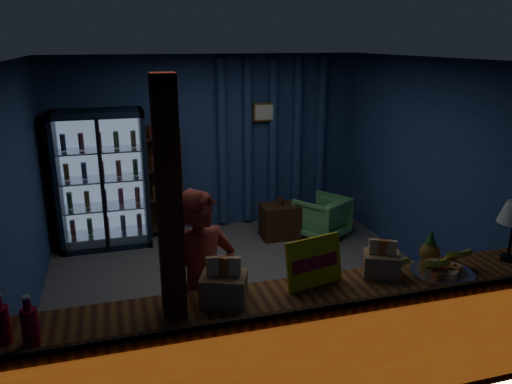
{
  "coord_description": "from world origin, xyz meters",
  "views": [
    {
      "loc": [
        -1.37,
        -5.05,
        2.79
      ],
      "look_at": [
        0.04,
        -0.2,
        1.24
      ],
      "focal_mm": 35.0,
      "sensor_mm": 36.0,
      "label": 1
    }
  ],
  "objects": [
    {
      "name": "soda_bottles",
      "position": [
        -2.05,
        -2.0,
        1.09
      ],
      "size": [
        0.28,
        0.19,
        0.34
      ],
      "color": "#B30B26",
      "rests_on": "counter"
    },
    {
      "name": "bottle_shelf",
      "position": [
        -0.7,
        2.06,
        0.79
      ],
      "size": [
        0.5,
        0.28,
        1.6
      ],
      "color": "#3C2113",
      "rests_on": "ground"
    },
    {
      "name": "pineapple",
      "position": [
        1.15,
        -1.7,
        1.07
      ],
      "size": [
        0.17,
        0.17,
        0.3
      ],
      "color": "#93621A",
      "rests_on": "counter"
    },
    {
      "name": "beverage_cooler",
      "position": [
        -1.55,
        1.92,
        0.93
      ],
      "size": [
        1.2,
        0.62,
        1.9
      ],
      "color": "black",
      "rests_on": "ground"
    },
    {
      "name": "banana_bunches",
      "position": [
        1.03,
        -1.83,
        1.04
      ],
      "size": [
        0.87,
        0.32,
        0.19
      ],
      "color": "gold",
      "rests_on": "counter"
    },
    {
      "name": "green_chair",
      "position": [
        1.48,
        1.27,
        0.3
      ],
      "size": [
        0.9,
        0.91,
        0.61
      ],
      "primitive_type": "imported",
      "rotation": [
        0.0,
        0.0,
        3.7
      ],
      "color": "#58B063",
      "rests_on": "ground"
    },
    {
      "name": "counter",
      "position": [
        0.0,
        -1.91,
        0.48
      ],
      "size": [
        4.4,
        0.57,
        0.99
      ],
      "color": "brown",
      "rests_on": "ground"
    },
    {
      "name": "snack_box_left",
      "position": [
        -0.68,
        -1.84,
        1.07
      ],
      "size": [
        0.4,
        0.37,
        0.34
      ],
      "color": "#AF7B55",
      "rests_on": "counter"
    },
    {
      "name": "pastry_tray",
      "position": [
        1.13,
        -1.92,
        0.98
      ],
      "size": [
        0.52,
        0.52,
        0.08
      ],
      "color": "silver",
      "rests_on": "counter"
    },
    {
      "name": "snack_box_centre",
      "position": [
        0.65,
        -1.78,
        1.06
      ],
      "size": [
        0.36,
        0.33,
        0.3
      ],
      "color": "#AF7B55",
      "rests_on": "counter"
    },
    {
      "name": "framed_picture",
      "position": [
        0.85,
        2.1,
        1.75
      ],
      "size": [
        0.36,
        0.04,
        0.28
      ],
      "color": "gold",
      "rests_on": "room_walls"
    },
    {
      "name": "side_table",
      "position": [
        0.88,
        1.42,
        0.25
      ],
      "size": [
        0.55,
        0.4,
        0.59
      ],
      "color": "#3C2113",
      "rests_on": "ground"
    },
    {
      "name": "shopkeeper",
      "position": [
        -0.76,
        -1.41,
        0.84
      ],
      "size": [
        0.71,
        0.58,
        1.68
      ],
      "primitive_type": "imported",
      "rotation": [
        0.0,
        0.0,
        0.34
      ],
      "color": "#993429",
      "rests_on": "ground"
    },
    {
      "name": "yellow_sign",
      "position": [
        0.05,
        -1.8,
        1.14
      ],
      "size": [
        0.5,
        0.2,
        0.39
      ],
      "color": "#D9C70B",
      "rests_on": "counter"
    },
    {
      "name": "support_post",
      "position": [
        -1.05,
        -1.9,
        1.3
      ],
      "size": [
        0.16,
        0.16,
        2.6
      ],
      "primitive_type": "cube",
      "color": "maroon",
      "rests_on": "ground"
    },
    {
      "name": "room_walls",
      "position": [
        0.0,
        0.0,
        1.57
      ],
      "size": [
        4.6,
        4.6,
        4.6
      ],
      "color": "navy",
      "rests_on": "ground"
    },
    {
      "name": "ground",
      "position": [
        0.0,
        0.0,
        0.0
      ],
      "size": [
        4.6,
        4.6,
        0.0
      ],
      "primitive_type": "plane",
      "color": "#515154",
      "rests_on": "ground"
    },
    {
      "name": "curtain_folds",
      "position": [
        1.0,
        2.14,
        1.3
      ],
      "size": [
        1.74,
        0.14,
        2.5
      ],
      "color": "navy",
      "rests_on": "room_walls"
    }
  ]
}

